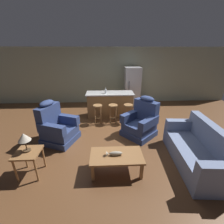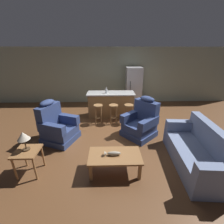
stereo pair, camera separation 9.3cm
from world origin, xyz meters
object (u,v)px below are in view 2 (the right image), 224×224
recliner_near_island (141,122)px  bar_stool_right (129,110)px  table_lamp (23,137)px  bottle_tall_green (106,91)px  bar_stool_left (98,111)px  couch (198,152)px  fish_figurine (112,154)px  bar_stool_middle (114,110)px  coffee_table (115,157)px  refrigerator (133,87)px  kitchen_island (111,104)px  recliner_near_lamp (57,127)px  end_table (28,155)px

recliner_near_island → bar_stool_right: recliner_near_island is taller
table_lamp → bottle_tall_green: size_ratio=1.84×
table_lamp → bar_stool_right: size_ratio=0.60×
bar_stool_left → recliner_near_island: bearing=-33.1°
couch → bottle_tall_green: bottle_tall_green is taller
fish_figurine → bar_stool_left: 2.42m
bar_stool_left → bar_stool_middle: 0.54m
coffee_table → table_lamp: bearing=178.9°
fish_figurine → recliner_near_island: recliner_near_island is taller
bar_stool_middle → refrigerator: refrigerator is taller
kitchen_island → bottle_tall_green: size_ratio=8.08×
couch → bar_stool_left: bearing=-39.0°
coffee_table → kitchen_island: kitchen_island is taller
recliner_near_lamp → table_lamp: recliner_near_lamp is taller
recliner_near_island → recliner_near_lamp: bearing=-36.5°
recliner_near_lamp → bar_stool_middle: 1.98m
fish_figurine → kitchen_island: bearing=89.5°
bar_stool_left → refrigerator: bearing=50.4°
couch → recliner_near_lamp: bearing=-13.7°
fish_figurine → recliner_near_lamp: size_ratio=0.28×
recliner_near_island → bar_stool_middle: 1.19m
fish_figurine → bar_stool_left: size_ratio=0.50×
kitchen_island → bar_stool_left: kitchen_island is taller
coffee_table → bar_stool_middle: bar_stool_middle is taller
table_lamp → kitchen_island: (1.78, 2.97, -0.39)m
end_table → bottle_tall_green: bearing=61.2°
recliner_near_island → fish_figurine: bearing=17.3°
coffee_table → bar_stool_right: (0.60, 2.38, 0.11)m
table_lamp → bottle_tall_green: (1.62, 2.90, 0.17)m
kitchen_island → bottle_tall_green: bottle_tall_green is taller
couch → recliner_near_lamp: size_ratio=1.63×
end_table → bottle_tall_green: 3.38m
kitchen_island → refrigerator: refrigerator is taller
bar_stool_left → bar_stool_middle: bearing=0.0°
bar_stool_left → bar_stool_middle: (0.54, 0.00, 0.00)m
kitchen_island → bar_stool_left: 0.78m
recliner_near_island → refrigerator: size_ratio=0.68×
end_table → bar_stool_middle: (1.85, 2.37, 0.01)m
end_table → kitchen_island: size_ratio=0.31×
bar_stool_left → bar_stool_right: same height
refrigerator → bar_stool_right: bearing=-103.4°
recliner_near_lamp → refrigerator: refrigerator is taller
fish_figurine → refrigerator: bearing=75.6°
kitchen_island → refrigerator: size_ratio=1.02×
bar_stool_right → recliner_near_island: bearing=-73.2°
table_lamp → bar_stool_middle: size_ratio=0.60×
table_lamp → bar_stool_left: (1.32, 2.34, -0.40)m
bar_stool_middle → bar_stool_right: (0.54, 0.00, 0.00)m
coffee_table → table_lamp: table_lamp is taller
end_table → refrigerator: bearing=56.0°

